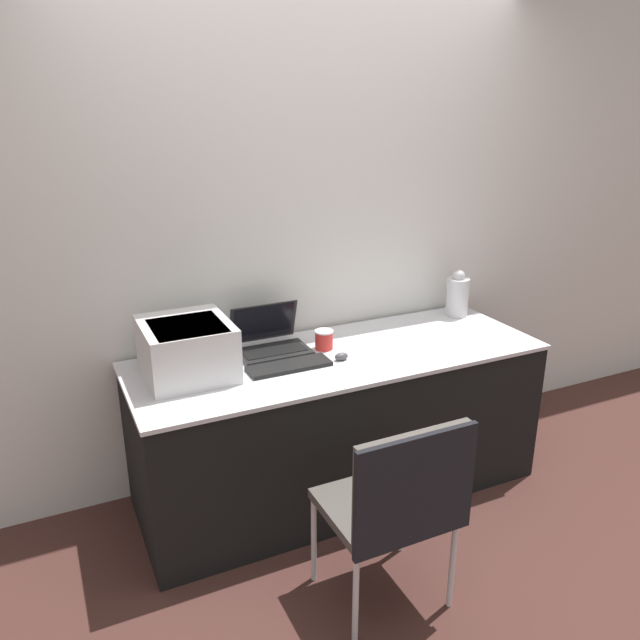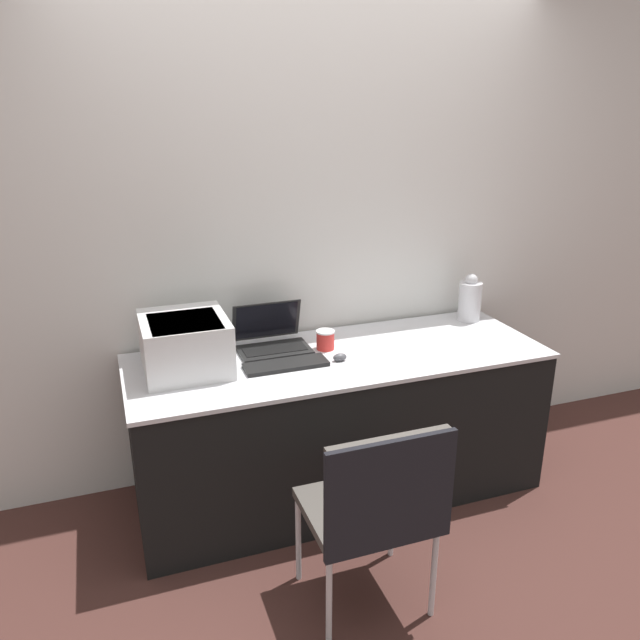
% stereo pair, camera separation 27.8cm
% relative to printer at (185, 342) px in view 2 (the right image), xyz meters
% --- Properties ---
extents(ground_plane, '(14.00, 14.00, 0.00)m').
position_rel_printer_xyz_m(ground_plane, '(0.74, -0.43, -0.91)').
color(ground_plane, '#472823').
extents(wall_back, '(8.00, 0.05, 2.60)m').
position_rel_printer_xyz_m(wall_back, '(0.74, 0.34, 0.39)').
color(wall_back, silver).
rests_on(wall_back, ground_plane).
extents(table, '(2.07, 0.74, 0.78)m').
position_rel_printer_xyz_m(table, '(0.74, -0.08, -0.52)').
color(table, black).
rests_on(table, ground_plane).
extents(printer, '(0.39, 0.42, 0.25)m').
position_rel_printer_xyz_m(printer, '(0.00, 0.00, 0.00)').
color(printer, silver).
rests_on(printer, table).
extents(laptop_left, '(0.36, 0.29, 0.22)m').
position_rel_printer_xyz_m(laptop_left, '(0.44, 0.11, -0.09)').
color(laptop_left, black).
rests_on(laptop_left, table).
extents(external_keyboard, '(0.40, 0.13, 0.02)m').
position_rel_printer_xyz_m(external_keyboard, '(0.44, -0.13, -0.13)').
color(external_keyboard, black).
rests_on(external_keyboard, table).
extents(coffee_cup, '(0.09, 0.09, 0.10)m').
position_rel_printer_xyz_m(coffee_cup, '(0.70, 0.02, -0.09)').
color(coffee_cup, red).
rests_on(coffee_cup, table).
extents(mouse, '(0.07, 0.04, 0.04)m').
position_rel_printer_xyz_m(mouse, '(0.71, -0.15, -0.12)').
color(mouse, '#4C4C51').
rests_on(mouse, table).
extents(metal_pitcher, '(0.13, 0.13, 0.27)m').
position_rel_printer_xyz_m(metal_pitcher, '(1.62, 0.15, -0.01)').
color(metal_pitcher, silver).
rests_on(metal_pitcher, table).
extents(chair, '(0.50, 0.43, 0.86)m').
position_rel_printer_xyz_m(chair, '(0.56, -0.94, -0.37)').
color(chair, '#4C4742').
rests_on(chair, ground_plane).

